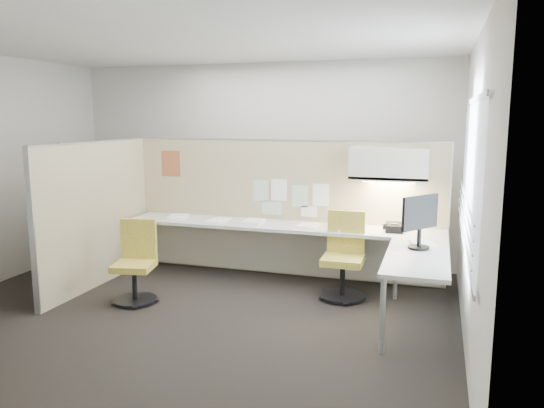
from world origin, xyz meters
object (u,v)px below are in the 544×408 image
(monitor, at_px, (420,218))
(phone, at_px, (394,228))
(chair_left, at_px, (136,264))
(chair_right, at_px, (344,258))
(desk, at_px, (303,239))

(monitor, height_order, phone, monitor)
(chair_left, xyz_separation_m, phone, (2.72, 1.16, 0.36))
(chair_right, xyz_separation_m, monitor, (0.83, -0.41, 0.59))
(chair_right, xyz_separation_m, phone, (0.52, 0.32, 0.33))
(monitor, bearing_deg, chair_right, 100.21)
(desk, height_order, monitor, monitor)
(desk, relative_size, chair_left, 4.44)
(chair_left, bearing_deg, monitor, -4.51)
(monitor, relative_size, phone, 2.50)
(chair_left, distance_m, monitor, 3.12)
(chair_right, bearing_deg, monitor, -27.52)
(chair_left, height_order, phone, chair_left)
(monitor, bearing_deg, chair_left, 134.46)
(desk, xyz_separation_m, chair_right, (0.54, -0.20, -0.15))
(desk, distance_m, phone, 1.09)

